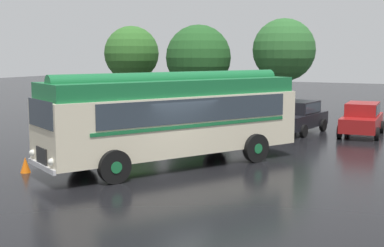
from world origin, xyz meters
name	(u,v)px	position (x,y,z in m)	size (l,w,h in m)	color
ground_plane	(173,171)	(0.00, 0.00, 0.00)	(120.00, 120.00, 0.00)	black
vintage_bus	(174,115)	(-0.43, 0.88, 1.89)	(7.02, 10.01, 3.49)	beige
car_near_left	(251,115)	(-1.03, 10.75, 0.85)	(2.09, 4.27, 1.66)	silver
car_mid_left	(299,117)	(1.49, 11.09, 0.85)	(2.41, 4.40, 1.66)	black
car_mid_right	(362,119)	(4.63, 11.62, 0.85)	(2.09, 4.27, 1.66)	maroon
tree_far_left	(132,52)	(-12.81, 17.25, 4.20)	(4.04, 4.04, 6.16)	#4C3823
tree_left_of_centre	(198,58)	(-6.95, 16.35, 3.86)	(4.42, 4.42, 6.07)	#4C3823
tree_centre	(284,49)	(-1.36, 17.59, 4.41)	(4.08, 4.08, 6.41)	#4C3823
traffic_cone	(25,165)	(-4.51, -2.54, 0.28)	(0.36, 0.36, 0.55)	orange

